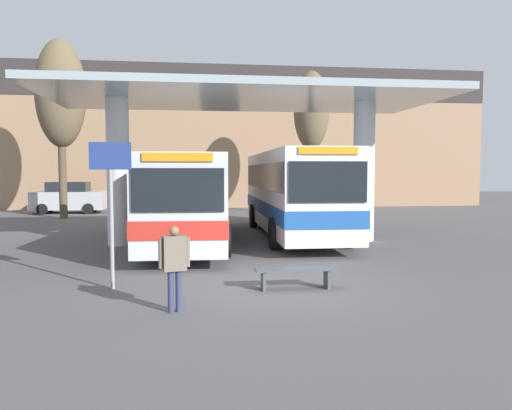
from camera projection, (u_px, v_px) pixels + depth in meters
The scene contains 11 objects.
ground_plane at pixel (278, 286), 11.34m from camera, with size 100.00×100.00×0.00m, color #565456.
townhouse_backdrop at pixel (218, 125), 35.60m from camera, with size 40.00×0.58×10.18m.
station_canopy at pixel (245, 114), 18.01m from camera, with size 13.99×6.77×5.42m.
transit_bus_left_bay at pixel (189, 195), 18.61m from camera, with size 3.15×12.08×3.12m.
transit_bus_center_bay at pixel (292, 190), 20.23m from camera, with size 2.96×11.58×3.36m.
waiting_bench_near_pillar at pixel (296, 273), 11.10m from camera, with size 1.81×0.44×0.46m.
info_sign_platform at pixel (111, 185), 10.97m from camera, with size 0.90×0.09×3.25m.
pedestrian_waiting at pixel (174, 260), 9.22m from camera, with size 0.59×0.33×1.61m.
poplar_tree_behind_left at pixel (311, 113), 30.26m from camera, with size 2.16×2.16×8.69m.
poplar_tree_behind_right at pixel (61, 95), 27.39m from camera, with size 2.70×2.70×9.87m.
parked_car_street at pixel (69, 198), 31.33m from camera, with size 4.37×2.10×1.96m.
Camera 1 is at (-1.92, -11.03, 2.61)m, focal length 35.00 mm.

